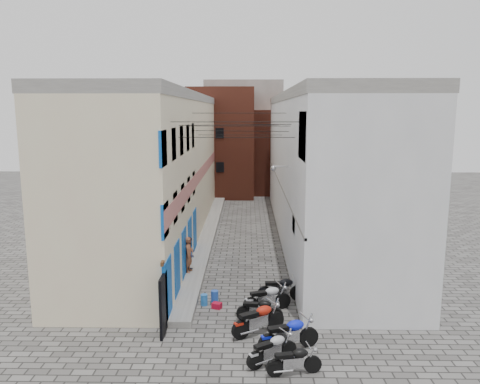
# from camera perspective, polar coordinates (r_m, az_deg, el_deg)

# --- Properties ---
(ground) EXTENTS (90.00, 90.00, 0.00)m
(ground) POSITION_cam_1_polar(r_m,az_deg,el_deg) (17.94, -0.68, -16.33)
(ground) COLOR #514E4C
(ground) RESTS_ON ground
(plinth) EXTENTS (0.90, 26.00, 0.25)m
(plinth) POSITION_cam_1_polar(r_m,az_deg,el_deg) (30.22, -3.87, -5.10)
(plinth) COLOR slate
(plinth) RESTS_ON ground
(building_left) EXTENTS (5.10, 27.00, 9.00)m
(building_left) POSITION_cam_1_polar(r_m,az_deg,el_deg) (29.74, -9.62, 3.12)
(building_left) COLOR beige
(building_left) RESTS_ON ground
(building_right) EXTENTS (5.94, 26.00, 9.00)m
(building_right) POSITION_cam_1_polar(r_m,az_deg,el_deg) (29.63, 9.76, 3.11)
(building_right) COLOR silver
(building_right) RESTS_ON ground
(building_far_brick_left) EXTENTS (6.00, 6.00, 10.00)m
(building_far_brick_left) POSITION_cam_1_polar(r_m,az_deg,el_deg) (44.25, -2.24, 6.07)
(building_far_brick_left) COLOR brown
(building_far_brick_left) RESTS_ON ground
(building_far_brick_right) EXTENTS (5.00, 6.00, 8.00)m
(building_far_brick_right) POSITION_cam_1_polar(r_m,az_deg,el_deg) (46.32, 4.12, 4.98)
(building_far_brick_right) COLOR brown
(building_far_brick_right) RESTS_ON ground
(building_far_concrete) EXTENTS (8.00, 5.00, 11.00)m
(building_far_concrete) POSITION_cam_1_polar(r_m,az_deg,el_deg) (50.15, 0.44, 7.10)
(building_far_concrete) COLOR slate
(building_far_concrete) RESTS_ON ground
(far_shopfront) EXTENTS (2.00, 0.30, 2.40)m
(far_shopfront) POSITION_cam_1_polar(r_m,az_deg,el_deg) (41.83, 0.32, 0.62)
(far_shopfront) COLOR black
(far_shopfront) RESTS_ON ground
(overhead_wires) EXTENTS (5.80, 13.02, 1.32)m
(overhead_wires) POSITION_cam_1_polar(r_m,az_deg,el_deg) (23.75, -0.18, 7.95)
(overhead_wires) COLOR black
(overhead_wires) RESTS_ON ground
(motorcycle_a) EXTENTS (1.81, 0.87, 1.01)m
(motorcycle_a) POSITION_cam_1_polar(r_m,az_deg,el_deg) (15.11, 6.62, -19.59)
(motorcycle_a) COLOR black
(motorcycle_a) RESTS_ON ground
(motorcycle_b) EXTENTS (1.89, 1.49, 1.08)m
(motorcycle_b) POSITION_cam_1_polar(r_m,az_deg,el_deg) (15.59, 3.95, -18.41)
(motorcycle_b) COLOR #A5A6AA
(motorcycle_b) RESTS_ON ground
(motorcycle_c) EXTENTS (2.27, 1.36, 1.25)m
(motorcycle_c) POSITION_cam_1_polar(r_m,az_deg,el_deg) (16.36, 5.98, -16.65)
(motorcycle_c) COLOR #0E1CD3
(motorcycle_c) RESTS_ON ground
(motorcycle_d) EXTENTS (2.20, 1.70, 1.25)m
(motorcycle_d) POSITION_cam_1_polar(r_m,az_deg,el_deg) (17.31, 2.26, -15.06)
(motorcycle_d) COLOR #AB1B0C
(motorcycle_d) RESTS_ON ground
(motorcycle_e) EXTENTS (1.85, 0.77, 1.04)m
(motorcycle_e) POSITION_cam_1_polar(r_m,az_deg,el_deg) (18.29, 2.40, -14.00)
(motorcycle_e) COLOR black
(motorcycle_e) RESTS_ON ground
(motorcycle_f) EXTENTS (2.12, 1.25, 1.17)m
(motorcycle_f) POSITION_cam_1_polar(r_m,az_deg,el_deg) (19.19, 3.32, -12.61)
(motorcycle_f) COLOR silver
(motorcycle_f) RESTS_ON ground
(motorcycle_g) EXTENTS (2.02, 0.74, 1.15)m
(motorcycle_g) POSITION_cam_1_polar(r_m,az_deg,el_deg) (20.19, 5.05, -11.50)
(motorcycle_g) COLOR black
(motorcycle_g) RESTS_ON ground
(person_a) EXTENTS (0.52, 0.70, 1.73)m
(person_a) POSITION_cam_1_polar(r_m,az_deg,el_deg) (22.77, -6.26, -7.58)
(person_a) COLOR brown
(person_a) RESTS_ON plinth
(person_b) EXTENTS (0.90, 1.00, 1.68)m
(person_b) POSITION_cam_1_polar(r_m,az_deg,el_deg) (22.96, -6.20, -7.50)
(person_b) COLOR #2F3047
(person_b) RESTS_ON plinth
(water_jug_near) EXTENTS (0.36, 0.36, 0.46)m
(water_jug_near) POSITION_cam_1_polar(r_m,az_deg,el_deg) (19.84, -4.40, -12.97)
(water_jug_near) COLOR blue
(water_jug_near) RESTS_ON ground
(water_jug_far) EXTENTS (0.35, 0.35, 0.49)m
(water_jug_far) POSITION_cam_1_polar(r_m,az_deg,el_deg) (20.11, -3.11, -12.58)
(water_jug_far) COLOR blue
(water_jug_far) RESTS_ON ground
(red_crate) EXTENTS (0.45, 0.39, 0.23)m
(red_crate) POSITION_cam_1_polar(r_m,az_deg,el_deg) (19.56, -2.84, -13.66)
(red_crate) COLOR #AF0C27
(red_crate) RESTS_ON ground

